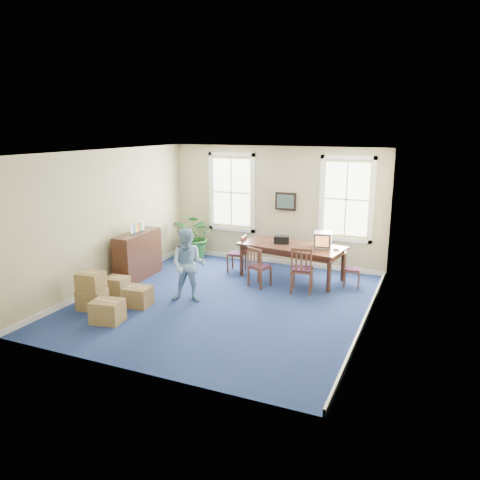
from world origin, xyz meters
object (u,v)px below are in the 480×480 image
at_px(chair_near_left, 260,266).
at_px(credenza, 138,254).
at_px(man, 188,265).
at_px(potted_plant, 195,236).
at_px(crt_tv, 323,240).
at_px(cardboard_boxes, 103,290).
at_px(conference_table, 292,262).

xyz_separation_m(chair_near_left, credenza, (-3.00, -0.63, 0.13)).
relative_size(man, credenza, 1.03).
bearing_deg(potted_plant, man, -63.62).
relative_size(crt_tv, cardboard_boxes, 0.31).
bearing_deg(credenza, conference_table, 19.72).
distance_m(credenza, potted_plant, 2.09).
relative_size(crt_tv, chair_near_left, 0.46).
xyz_separation_m(conference_table, cardboard_boxes, (-2.98, -3.49, -0.02)).
xyz_separation_m(conference_table, credenza, (-3.51, -1.49, 0.18)).
relative_size(potted_plant, cardboard_boxes, 0.94).
height_order(man, cardboard_boxes, man).
bearing_deg(man, potted_plant, 99.85).
distance_m(credenza, cardboard_boxes, 2.08).
bearing_deg(conference_table, man, -115.10).
relative_size(chair_near_left, credenza, 0.62).
height_order(credenza, potted_plant, potted_plant).
height_order(conference_table, crt_tv, crt_tv).
bearing_deg(man, cardboard_boxes, -158.63).
bearing_deg(chair_near_left, credenza, 29.63).
height_order(conference_table, credenza, credenza).
bearing_deg(potted_plant, crt_tv, -7.37).
xyz_separation_m(crt_tv, potted_plant, (-3.77, 0.49, -0.37)).
xyz_separation_m(crt_tv, man, (-2.31, -2.45, -0.24)).
bearing_deg(potted_plant, chair_near_left, -29.32).
height_order(man, potted_plant, man).
relative_size(credenza, cardboard_boxes, 1.07).
bearing_deg(chair_near_left, crt_tv, -126.17).
relative_size(conference_table, man, 1.57).
bearing_deg(chair_near_left, conference_table, -103.16).
relative_size(crt_tv, man, 0.28).
bearing_deg(conference_table, crt_tv, 12.56).
relative_size(chair_near_left, potted_plant, 0.71).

